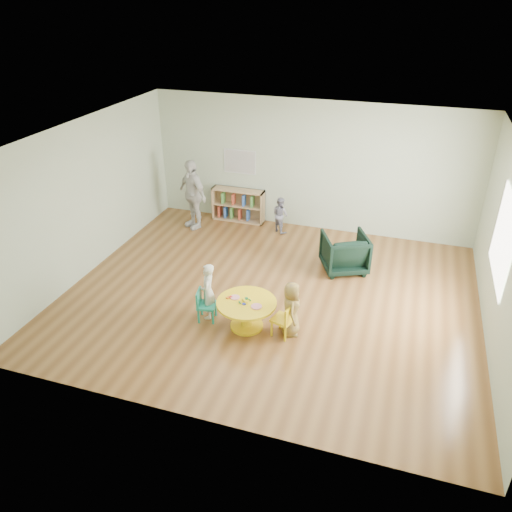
{
  "coord_description": "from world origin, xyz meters",
  "views": [
    {
      "loc": [
        2.03,
        -7.09,
        4.8
      ],
      "look_at": [
        -0.16,
        -0.3,
        0.91
      ],
      "focal_mm": 35.0,
      "sensor_mm": 36.0,
      "label": 1
    }
  ],
  "objects_px": {
    "kid_chair_right": "(285,319)",
    "armchair": "(345,252)",
    "kid_chair_left": "(204,304)",
    "child_right": "(291,309)",
    "activity_table": "(247,310)",
    "adult_caretaker": "(192,194)",
    "toddler": "(280,215)",
    "bookshelf": "(238,205)",
    "child_left": "(208,291)"
  },
  "relations": [
    {
      "from": "activity_table",
      "to": "child_right",
      "type": "height_order",
      "value": "child_right"
    },
    {
      "from": "armchair",
      "to": "toddler",
      "type": "bearing_deg",
      "value": -63.0
    },
    {
      "from": "kid_chair_right",
      "to": "toddler",
      "type": "bearing_deg",
      "value": 33.37
    },
    {
      "from": "armchair",
      "to": "activity_table",
      "type": "bearing_deg",
      "value": 37.93
    },
    {
      "from": "kid_chair_right",
      "to": "toddler",
      "type": "relative_size",
      "value": 0.71
    },
    {
      "from": "toddler",
      "to": "adult_caretaker",
      "type": "xyz_separation_m",
      "value": [
        -1.91,
        -0.34,
        0.37
      ]
    },
    {
      "from": "kid_chair_left",
      "to": "toddler",
      "type": "distance_m",
      "value": 3.57
    },
    {
      "from": "armchair",
      "to": "child_left",
      "type": "relative_size",
      "value": 0.84
    },
    {
      "from": "child_right",
      "to": "adult_caretaker",
      "type": "xyz_separation_m",
      "value": [
        -3.04,
        3.14,
        0.32
      ]
    },
    {
      "from": "kid_chair_left",
      "to": "toddler",
      "type": "relative_size",
      "value": 0.68
    },
    {
      "from": "child_left",
      "to": "child_right",
      "type": "height_order",
      "value": "child_left"
    },
    {
      "from": "armchair",
      "to": "adult_caretaker",
      "type": "distance_m",
      "value": 3.65
    },
    {
      "from": "kid_chair_left",
      "to": "armchair",
      "type": "bearing_deg",
      "value": 130.01
    },
    {
      "from": "child_right",
      "to": "toddler",
      "type": "relative_size",
      "value": 1.13
    },
    {
      "from": "activity_table",
      "to": "bookshelf",
      "type": "distance_m",
      "value": 4.14
    },
    {
      "from": "kid_chair_right",
      "to": "kid_chair_left",
      "type": "bearing_deg",
      "value": 106.05
    },
    {
      "from": "kid_chair_right",
      "to": "armchair",
      "type": "bearing_deg",
      "value": 3.76
    },
    {
      "from": "bookshelf",
      "to": "child_left",
      "type": "distance_m",
      "value": 3.85
    },
    {
      "from": "child_right",
      "to": "child_left",
      "type": "bearing_deg",
      "value": 72.49
    },
    {
      "from": "kid_chair_left",
      "to": "child_right",
      "type": "height_order",
      "value": "child_right"
    },
    {
      "from": "kid_chair_right",
      "to": "child_left",
      "type": "xyz_separation_m",
      "value": [
        -1.32,
        0.12,
        0.18
      ]
    },
    {
      "from": "bookshelf",
      "to": "child_right",
      "type": "xyz_separation_m",
      "value": [
        2.22,
        -3.8,
        0.09
      ]
    },
    {
      "from": "activity_table",
      "to": "toddler",
      "type": "xyz_separation_m",
      "value": [
        -0.43,
        3.54,
        0.07
      ]
    },
    {
      "from": "activity_table",
      "to": "bookshelf",
      "type": "height_order",
      "value": "bookshelf"
    },
    {
      "from": "kid_chair_right",
      "to": "armchair",
      "type": "distance_m",
      "value": 2.38
    },
    {
      "from": "activity_table",
      "to": "adult_caretaker",
      "type": "relative_size",
      "value": 0.61
    },
    {
      "from": "kid_chair_right",
      "to": "adult_caretaker",
      "type": "height_order",
      "value": "adult_caretaker"
    },
    {
      "from": "kid_chair_left",
      "to": "adult_caretaker",
      "type": "bearing_deg",
      "value": -163.88
    },
    {
      "from": "bookshelf",
      "to": "activity_table",
      "type": "bearing_deg",
      "value": -68.49
    },
    {
      "from": "kid_chair_left",
      "to": "child_right",
      "type": "bearing_deg",
      "value": 81.99
    },
    {
      "from": "activity_table",
      "to": "child_right",
      "type": "bearing_deg",
      "value": 4.3
    },
    {
      "from": "activity_table",
      "to": "bookshelf",
      "type": "bearing_deg",
      "value": 111.51
    },
    {
      "from": "activity_table",
      "to": "toddler",
      "type": "relative_size",
      "value": 1.18
    },
    {
      "from": "activity_table",
      "to": "bookshelf",
      "type": "xyz_separation_m",
      "value": [
        -1.52,
        3.85,
        0.04
      ]
    },
    {
      "from": "armchair",
      "to": "child_right",
      "type": "height_order",
      "value": "child_right"
    },
    {
      "from": "child_left",
      "to": "bookshelf",
      "type": "bearing_deg",
      "value": 177.28
    },
    {
      "from": "activity_table",
      "to": "kid_chair_right",
      "type": "height_order",
      "value": "kid_chair_right"
    },
    {
      "from": "activity_table",
      "to": "child_right",
      "type": "xyz_separation_m",
      "value": [
        0.7,
        0.05,
        0.13
      ]
    },
    {
      "from": "kid_chair_left",
      "to": "bookshelf",
      "type": "xyz_separation_m",
      "value": [
        -0.8,
        3.86,
        0.07
      ]
    },
    {
      "from": "activity_table",
      "to": "armchair",
      "type": "relative_size",
      "value": 1.17
    },
    {
      "from": "adult_caretaker",
      "to": "child_left",
      "type": "bearing_deg",
      "value": -30.49
    },
    {
      "from": "kid_chair_left",
      "to": "armchair",
      "type": "height_order",
      "value": "armchair"
    },
    {
      "from": "toddler",
      "to": "child_right",
      "type": "bearing_deg",
      "value": 142.13
    },
    {
      "from": "activity_table",
      "to": "child_left",
      "type": "distance_m",
      "value": 0.71
    },
    {
      "from": "activity_table",
      "to": "toddler",
      "type": "bearing_deg",
      "value": 96.96
    },
    {
      "from": "child_left",
      "to": "child_right",
      "type": "bearing_deg",
      "value": 73.31
    },
    {
      "from": "child_left",
      "to": "activity_table",
      "type": "bearing_deg",
      "value": 67.43
    },
    {
      "from": "child_right",
      "to": "toddler",
      "type": "height_order",
      "value": "child_right"
    },
    {
      "from": "activity_table",
      "to": "bookshelf",
      "type": "relative_size",
      "value": 0.79
    },
    {
      "from": "activity_table",
      "to": "child_left",
      "type": "relative_size",
      "value": 0.98
    }
  ]
}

